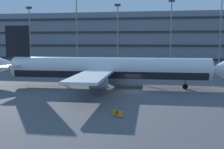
% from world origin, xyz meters
% --- Properties ---
extents(ground_plane, '(600.00, 600.00, 0.00)m').
position_xyz_m(ground_plane, '(0.00, 0.00, 0.00)').
color(ground_plane, '#4C4C51').
extents(terminal_structure, '(128.74, 19.66, 17.16)m').
position_xyz_m(terminal_structure, '(0.00, 54.51, 8.58)').
color(terminal_structure, slate).
rests_on(terminal_structure, ground_plane).
extents(airliner, '(39.34, 31.78, 10.49)m').
position_xyz_m(airliner, '(-4.78, 2.38, 3.13)').
color(airliner, silver).
rests_on(airliner, ground_plane).
extents(light_mast_far_left, '(1.80, 0.50, 18.82)m').
position_xyz_m(light_mast_far_left, '(-37.26, 40.65, 11.05)').
color(light_mast_far_left, gray).
rests_on(light_mast_far_left, ground_plane).
extents(light_mast_left, '(1.80, 0.50, 23.46)m').
position_xyz_m(light_mast_left, '(-21.48, 40.65, 13.44)').
color(light_mast_left, gray).
rests_on(light_mast_left, ground_plane).
extents(light_mast_center_left, '(1.80, 0.50, 19.05)m').
position_xyz_m(light_mast_center_left, '(-8.51, 40.65, 11.17)').
color(light_mast_center_left, gray).
rests_on(light_mast_center_left, ground_plane).
extents(light_mast_center_right, '(1.80, 0.50, 19.97)m').
position_xyz_m(light_mast_center_right, '(7.52, 40.65, 11.65)').
color(light_mast_center_right, gray).
rests_on(light_mast_center_right, ground_plane).
extents(light_mast_right, '(1.80, 0.50, 23.97)m').
position_xyz_m(light_mast_right, '(21.49, 40.65, 13.70)').
color(light_mast_right, gray).
rests_on(light_mast_right, ground_plane).
extents(suitcase_scuffed, '(0.44, 0.41, 0.82)m').
position_xyz_m(suitcase_scuffed, '(-0.53, -15.08, 0.36)').
color(suitcase_scuffed, orange).
rests_on(suitcase_scuffed, ground_plane).
extents(suitcase_small, '(0.52, 0.47, 0.82)m').
position_xyz_m(suitcase_small, '(0.15, -15.42, 0.37)').
color(suitcase_small, orange).
rests_on(suitcase_small, ground_plane).
extents(backpack_navy, '(0.30, 0.39, 0.45)m').
position_xyz_m(backpack_navy, '(-0.45, -14.19, 0.19)').
color(backpack_navy, '#592619').
rests_on(backpack_navy, ground_plane).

